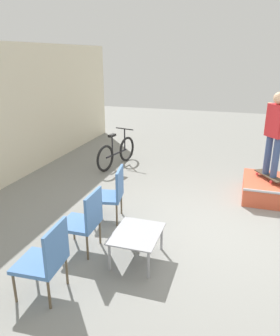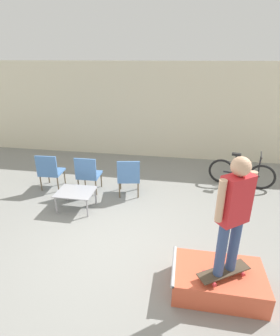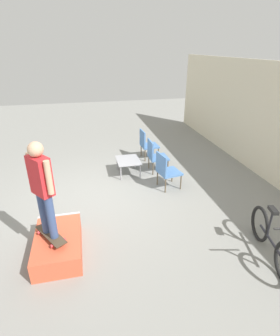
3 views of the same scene
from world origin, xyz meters
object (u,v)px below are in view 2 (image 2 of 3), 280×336
skateboard_on_ramp (224,271)px  skate_ramp_box (218,281)px  patio_chair_left (50,170)px  coffee_table (76,193)px  person_skater (234,210)px  patio_chair_center (88,173)px  patio_chair_right (129,176)px  bicycle (241,173)px

skateboard_on_ramp → skate_ramp_box: bearing=83.9°
patio_chair_left → coffee_table: bearing=138.1°
skateboard_on_ramp → person_skater: (0.00, 0.00, 0.97)m
patio_chair_center → patio_chair_right: same height
patio_chair_left → patio_chair_right: (2.00, 0.00, 0.00)m
coffee_table → patio_chair_right: bearing=37.8°
person_skater → patio_chair_center: bearing=100.3°
skateboard_on_ramp → person_skater: 0.97m
skate_ramp_box → coffee_table: (-2.84, 1.76, 0.20)m
patio_chair_right → person_skater: bearing=114.8°
coffee_table → patio_chair_left: bearing=141.6°
skateboard_on_ramp → patio_chair_left: (-3.87, 2.63, 0.08)m
patio_chair_left → patio_chair_right: 2.00m
skate_ramp_box → patio_chair_center: 3.82m
person_skater → patio_chair_left: bearing=108.5°
patio_chair_center → bicycle: size_ratio=0.58×
skateboard_on_ramp → patio_chair_center: size_ratio=0.79×
person_skater → patio_chair_center: person_skater is taller
coffee_table → bicycle: bearing=25.4°
patio_chair_left → patio_chair_center: bearing=176.5°
skate_ramp_box → coffee_table: bearing=148.2°
patio_chair_right → coffee_table: bearing=27.2°
patio_chair_center → bicycle: 3.88m
patio_chair_left → bicycle: patio_chair_left is taller
person_skater → coffee_table: (-2.88, 1.85, -1.03)m
skateboard_on_ramp → patio_chair_right: size_ratio=0.79×
skateboard_on_ramp → patio_chair_center: (-2.88, 2.63, 0.08)m
coffee_table → patio_chair_right: (1.01, 0.78, 0.14)m
coffee_table → patio_chair_left: 1.27m
skate_ramp_box → patio_chair_left: 4.61m
bicycle → skate_ramp_box: bearing=-91.4°
person_skater → bicycle: size_ratio=1.02×
person_skater → bicycle: person_skater is taller
coffee_table → patio_chair_right: 1.29m
coffee_table → patio_chair_left: size_ratio=0.85×
patio_chair_center → coffee_table: bearing=88.8°
coffee_table → person_skater: bearing=-32.6°
person_skater → bicycle: bearing=39.2°
patio_chair_right → patio_chair_left: bearing=-10.6°
skateboard_on_ramp → coffee_table: 3.42m
skateboard_on_ramp → patio_chair_center: 3.90m
skate_ramp_box → patio_chair_right: bearing=125.7°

